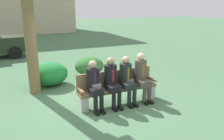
{
  "coord_description": "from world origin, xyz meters",
  "views": [
    {
      "loc": [
        -2.34,
        -5.55,
        2.63
      ],
      "look_at": [
        0.32,
        0.16,
        0.85
      ],
      "focal_mm": 36.61,
      "sensor_mm": 36.0,
      "label": 1
    }
  ],
  "objects": [
    {
      "name": "shrub_near_bench",
      "position": [
        -1.14,
        2.09,
        0.39
      ],
      "size": [
        1.26,
        1.15,
        0.79
      ],
      "primitive_type": "ellipsoid",
      "color": "#1E7831",
      "rests_on": "ground"
    },
    {
      "name": "shrub_mid_lawn",
      "position": [
        0.5,
        2.66,
        0.36
      ],
      "size": [
        1.14,
        1.04,
        0.71
      ],
      "primitive_type": "ellipsoid",
      "color": "#316C2F",
      "rests_on": "ground"
    },
    {
      "name": "seated_man_centerleft",
      "position": [
        0.1,
        -0.3,
        0.73
      ],
      "size": [
        0.34,
        0.72,
        1.32
      ],
      "color": "black",
      "rests_on": "ground"
    },
    {
      "name": "seated_man_leftmost",
      "position": [
        -0.4,
        -0.31,
        0.72
      ],
      "size": [
        0.34,
        0.72,
        1.28
      ],
      "color": "black",
      "rests_on": "ground"
    },
    {
      "name": "seated_man_rightmost",
      "position": [
        1.04,
        -0.3,
        0.75
      ],
      "size": [
        0.34,
        0.72,
        1.35
      ],
      "color": "#4C473D",
      "rests_on": "ground"
    },
    {
      "name": "seated_man_centerright",
      "position": [
        0.56,
        -0.31,
        0.73
      ],
      "size": [
        0.34,
        0.72,
        1.31
      ],
      "color": "#1E2823",
      "rests_on": "ground"
    },
    {
      "name": "park_bench",
      "position": [
        0.32,
        -0.18,
        0.43
      ],
      "size": [
        2.26,
        0.44,
        0.9
      ],
      "color": "brown",
      "rests_on": "ground"
    },
    {
      "name": "ground_plane",
      "position": [
        0.0,
        0.0,
        0.0
      ],
      "size": [
        80.0,
        80.0,
        0.0
      ],
      "primitive_type": "plane",
      "color": "#486F4B"
    }
  ]
}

